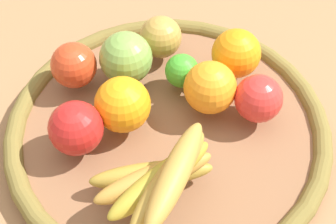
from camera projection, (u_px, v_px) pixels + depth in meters
ground_plane at (168, 136)px, 0.72m from camera, size 2.40×2.40×0.00m
basket at (168, 129)px, 0.71m from camera, size 0.46×0.46×0.03m
apple_3 at (259, 99)px, 0.68m from camera, size 0.09×0.09×0.07m
apple_1 at (76, 130)px, 0.64m from camera, size 0.08×0.08×0.07m
banana_bunch at (162, 177)px, 0.59m from camera, size 0.14×0.16×0.09m
lime_0 at (182, 71)px, 0.73m from camera, size 0.07×0.07×0.05m
apple_2 at (74, 65)px, 0.72m from camera, size 0.09×0.09×0.07m
orange_2 at (210, 87)px, 0.69m from camera, size 0.10×0.10×0.07m
orange_1 at (123, 105)px, 0.67m from camera, size 0.11×0.11×0.08m
apple_4 at (161, 37)px, 0.76m from camera, size 0.09×0.09×0.06m
orange_0 at (236, 53)px, 0.73m from camera, size 0.09×0.09×0.07m
apple_0 at (126, 58)px, 0.72m from camera, size 0.11×0.11×0.08m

